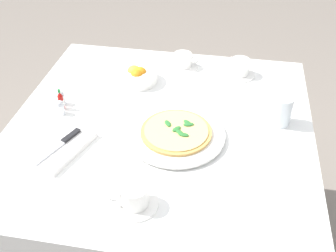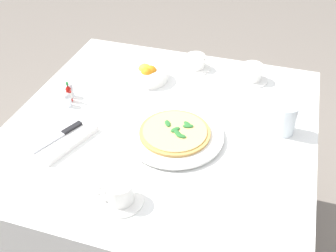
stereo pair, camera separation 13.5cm
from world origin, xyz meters
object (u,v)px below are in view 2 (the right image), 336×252
napkin_folded (61,138)px  salt_shaker (68,100)px  pizza_plate (175,135)px  pizza (175,132)px  hot_sauce_bottle (69,93)px  dinner_knife (60,135)px  coffee_cup_near_right (119,193)px  coffee_cup_back_corner (252,73)px  water_glass_center_back (285,121)px  coffee_cup_right_edge (196,62)px  citrus_bowl (148,74)px  pepper_shaker (70,91)px

napkin_folded → salt_shaker: 0.20m
pizza_plate → pizza: 0.01m
hot_sauce_bottle → salt_shaker: size_ratio=1.48×
napkin_folded → dinner_knife: (0.00, -0.00, 0.01)m
pizza → coffee_cup_near_right: coffee_cup_near_right is taller
coffee_cup_back_corner → dinner_knife: 0.79m
napkin_folded → dinner_knife: dinner_knife is taller
coffee_cup_near_right → salt_shaker: size_ratio=2.31×
pizza → salt_shaker: salt_shaker is taller
water_glass_center_back → hot_sauce_bottle: water_glass_center_back is taller
napkin_folded → hot_sauce_bottle: hot_sauce_bottle is taller
pizza → coffee_cup_back_corner: size_ratio=1.82×
pizza → coffee_cup_right_edge: bearing=-174.3°
pizza_plate → napkin_folded: size_ratio=1.30×
napkin_folded → dinner_knife: bearing=-4.6°
coffee_cup_right_edge → napkin_folded: (0.59, -0.31, -0.02)m
citrus_bowl → hot_sauce_bottle: bearing=-45.4°
pizza_plate → hot_sauce_bottle: (-0.09, -0.44, 0.02)m
water_glass_center_back → napkin_folded: 0.75m
pizza → hot_sauce_bottle: 0.45m
hot_sauce_bottle → salt_shaker: hot_sauce_bottle is taller
pizza → hot_sauce_bottle: size_ratio=2.85×
pizza → coffee_cup_right_edge: coffee_cup_right_edge is taller
coffee_cup_right_edge → salt_shaker: bearing=-43.5°
coffee_cup_right_edge → dinner_knife: size_ratio=0.71×
water_glass_center_back → salt_shaker: size_ratio=1.92×
water_glass_center_back → pepper_shaker: bearing=-88.2°
pizza → citrus_bowl: citrus_bowl is taller
coffee_cup_near_right → hot_sauce_bottle: 0.54m
coffee_cup_back_corner → dinner_knife: coffee_cup_back_corner is taller
salt_shaker → hot_sauce_bottle: bearing=-160.3°
water_glass_center_back → coffee_cup_back_corner: bearing=-153.5°
coffee_cup_back_corner → salt_shaker: bearing=-58.5°
hot_sauce_bottle → pepper_shaker: 0.03m
coffee_cup_right_edge → napkin_folded: size_ratio=0.53×
pizza_plate → salt_shaker: 0.43m
hot_sauce_bottle → coffee_cup_near_right: bearing=42.9°
citrus_bowl → pepper_shaker: bearing=-50.4°
coffee_cup_back_corner → dinner_knife: bearing=-44.0°
napkin_folded → pepper_shaker: pepper_shaker is taller
hot_sauce_bottle → salt_shaker: (0.03, 0.01, -0.01)m
hot_sauce_bottle → napkin_folded: bearing=21.1°
pizza_plate → coffee_cup_right_edge: size_ratio=2.46×
coffee_cup_near_right → citrus_bowl: 0.64m
coffee_cup_right_edge → citrus_bowl: (0.15, -0.16, -0.00)m
pepper_shaker → coffee_cup_near_right: bearing=41.8°
coffee_cup_near_right → hot_sauce_bottle: hot_sauce_bottle is taller
pizza → pepper_shaker: bearing=-104.4°
coffee_cup_near_right → coffee_cup_back_corner: coffee_cup_back_corner is taller
pizza → water_glass_center_back: water_glass_center_back is taller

